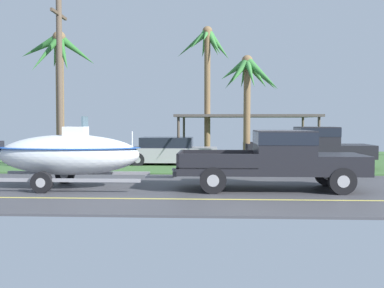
# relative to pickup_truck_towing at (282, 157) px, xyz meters

# --- Properties ---
(ground) EXTENTS (36.00, 22.00, 0.11)m
(ground) POSITION_rel_pickup_truck_towing_xyz_m (-0.50, 8.25, -1.05)
(ground) COLOR #424247
(pickup_truck_towing) EXTENTS (6.02, 2.11, 1.87)m
(pickup_truck_towing) POSITION_rel_pickup_truck_towing_xyz_m (0.00, 0.00, 0.00)
(pickup_truck_towing) COLOR black
(pickup_truck_towing) RESTS_ON ground
(boat_on_trailer) EXTENTS (5.97, 2.34, 2.32)m
(boat_on_trailer) POSITION_rel_pickup_truck_towing_xyz_m (-6.85, 0.00, 0.05)
(boat_on_trailer) COLOR gray
(boat_on_trailer) RESTS_ON ground
(parked_pickup_background) EXTENTS (5.87, 2.03, 1.91)m
(parked_pickup_background) POSITION_rel_pickup_truck_towing_xyz_m (2.39, 6.21, 0.01)
(parked_pickup_background) COLOR black
(parked_pickup_background) RESTS_ON ground
(parked_sedan_near) EXTENTS (4.49, 1.92, 1.38)m
(parked_sedan_near) POSITION_rel_pickup_truck_towing_xyz_m (-4.31, 7.83, -0.37)
(parked_sedan_near) COLOR #99999E
(parked_sedan_near) RESTS_ON ground
(carport_awning) EXTENTS (7.88, 4.83, 2.54)m
(carport_awning) POSITION_rel_pickup_truck_towing_xyz_m (-0.36, 11.79, 1.38)
(carport_awning) COLOR #4C4238
(carport_awning) RESTS_ON ground
(palm_tree_near_left) EXTENTS (2.89, 3.02, 5.07)m
(palm_tree_near_left) POSITION_rel_pickup_truck_towing_xyz_m (-0.58, 5.71, 2.89)
(palm_tree_near_left) COLOR brown
(palm_tree_near_left) RESTS_ON ground
(palm_tree_near_right) EXTENTS (3.45, 2.53, 6.17)m
(palm_tree_near_right) POSITION_rel_pickup_truck_towing_xyz_m (-9.05, 5.60, 3.61)
(palm_tree_near_right) COLOR brown
(palm_tree_near_right) RESTS_ON ground
(palm_tree_mid) EXTENTS (3.11, 3.11, 7.25)m
(palm_tree_mid) POSITION_rel_pickup_truck_towing_xyz_m (-2.52, 10.21, 4.57)
(palm_tree_mid) COLOR brown
(palm_tree_mid) RESTS_ON ground
(utility_pole) EXTENTS (0.24, 1.80, 7.28)m
(utility_pole) POSITION_rel_pickup_truck_towing_xyz_m (-8.72, 4.70, 2.75)
(utility_pole) COLOR brown
(utility_pole) RESTS_ON ground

